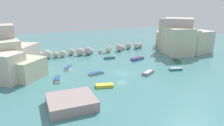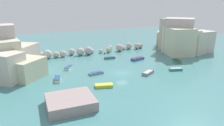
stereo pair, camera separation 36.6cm
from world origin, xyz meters
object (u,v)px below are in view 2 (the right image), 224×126
moored_boat_1 (104,85)px  moored_boat_2 (176,69)px  moored_boat_3 (138,59)px  moored_boat_7 (57,79)px  stone_dock (70,102)px  channel_buoy (104,53)px  moored_boat_6 (110,58)px  moored_boat_0 (69,68)px  moored_boat_9 (177,61)px  moored_boat_4 (148,73)px  moored_boat_5 (42,60)px  moored_boat_8 (96,73)px

moored_boat_1 → moored_boat_2: (20.10, 1.90, 0.01)m
moored_boat_3 → moored_boat_7: 25.49m
stone_dock → moored_boat_2: stone_dock is taller
channel_buoy → moored_boat_6: 6.26m
moored_boat_0 → moored_boat_9: size_ratio=0.93×
moored_boat_1 → moored_boat_4: 12.70m
channel_buoy → moored_boat_3: (5.87, -10.86, 0.07)m
channel_buoy → moored_boat_5: channel_buoy is taller
moored_boat_0 → moored_boat_3: 20.33m
stone_dock → channel_buoy: bearing=57.8°
moored_boat_0 → moored_boat_4: bearing=-92.0°
moored_boat_0 → moored_boat_9: (28.95, -7.19, 0.00)m
moored_boat_6 → moored_boat_7: size_ratio=1.02×
moored_boat_9 → moored_boat_7: bearing=108.0°
stone_dock → moored_boat_0: stone_dock is taller
moored_boat_4 → moored_boat_6: size_ratio=1.20×
channel_buoy → moored_boat_0: (-14.46, -10.53, 0.03)m
stone_dock → channel_buoy: size_ratio=13.29×
moored_boat_5 → moored_boat_8: size_ratio=0.77×
stone_dock → moored_boat_8: bearing=53.8°
stone_dock → moored_boat_4: 21.83m
moored_boat_6 → moored_boat_4: bearing=-73.9°
moored_boat_2 → moored_boat_5: (-28.62, 22.87, -0.02)m
moored_boat_2 → moored_boat_3: 12.82m
moored_boat_8 → moored_boat_2: bearing=155.4°
moored_boat_3 → moored_boat_5: moored_boat_3 is taller
channel_buoy → moored_boat_9: (14.49, -17.72, 0.03)m
moored_boat_0 → stone_dock: bearing=-158.0°
moored_boat_2 → moored_boat_8: moored_boat_2 is taller
moored_boat_1 → moored_boat_2: size_ratio=1.13×
moored_boat_5 → moored_boat_6: 19.48m
stone_dock → moored_boat_7: size_ratio=2.19×
moored_boat_0 → moored_boat_3: bearing=-55.9°
moored_boat_2 → moored_boat_9: (5.45, 5.56, 0.02)m
moored_boat_4 → moored_boat_7: 20.55m
moored_boat_2 → moored_boat_7: size_ratio=0.99×
moored_boat_0 → moored_boat_8: bearing=-110.1°
moored_boat_0 → moored_boat_6: (13.49, 4.34, -0.05)m
moored_boat_1 → moored_boat_7: (-7.60, 7.38, 0.07)m
moored_boat_0 → moored_boat_3: size_ratio=0.74×
channel_buoy → moored_boat_7: moored_boat_7 is taller
moored_boat_0 → moored_boat_3: (20.33, -0.33, 0.04)m
channel_buoy → moored_boat_7: (-18.65, -17.81, 0.08)m
moored_boat_3 → moored_boat_9: size_ratio=1.26×
moored_boat_6 → moored_boat_1: bearing=-110.0°
moored_boat_7 → moored_boat_9: 33.14m
moored_boat_1 → moored_boat_5: size_ratio=1.36×
moored_boat_7 → moored_boat_3: bearing=117.4°
moored_boat_1 → moored_boat_4: bearing=28.9°
moored_boat_0 → moored_boat_7: bearing=-174.9°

